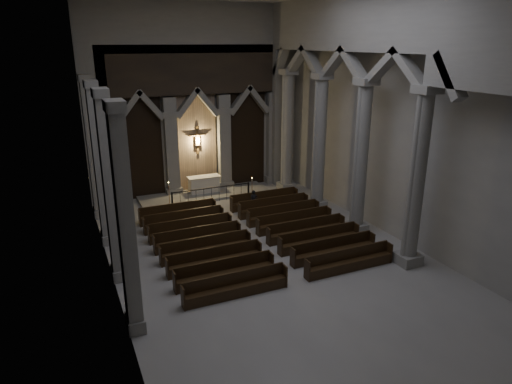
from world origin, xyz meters
TOP-DOWN VIEW (x-y plane):
  - room at (0.00, 0.00)m, footprint 24.00×24.10m
  - sanctuary_wall at (0.00, 11.54)m, footprint 14.00×0.77m
  - right_arcade at (5.50, 1.33)m, footprint 1.00×24.00m
  - left_pilasters at (-6.75, 3.50)m, footprint 0.60×13.00m
  - sanctuary_step at (0.00, 10.60)m, footprint 8.50×2.60m
  - altar at (0.08, 10.88)m, footprint 2.13×0.85m
  - altar_rail at (-0.00, 9.10)m, footprint 5.13×0.09m
  - candle_stand_left at (-2.59, 9.54)m, footprint 0.26×0.26m
  - candle_stand_right at (2.73, 8.99)m, footprint 0.23×0.23m
  - pews at (-0.00, 2.56)m, footprint 9.78×9.39m
  - worshipper at (1.86, 6.70)m, footprint 0.51×0.38m

SIDE VIEW (x-z plane):
  - sanctuary_step at x=0.00m, z-range 0.00..0.15m
  - pews at x=0.00m, z-range -0.17..0.81m
  - candle_stand_right at x=2.73m, z-range -0.30..1.03m
  - candle_stand_left at x=-2.59m, z-range -0.35..1.20m
  - worshipper at x=1.86m, z-range 0.00..1.26m
  - altar_rail at x=0.00m, z-range 0.17..1.17m
  - altar at x=0.08m, z-range 0.15..1.23m
  - left_pilasters at x=-6.75m, z-range -0.10..7.92m
  - sanctuary_wall at x=0.00m, z-range 0.62..12.62m
  - room at x=0.00m, z-range 1.60..13.60m
  - right_arcade at x=5.50m, z-range 1.83..13.83m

